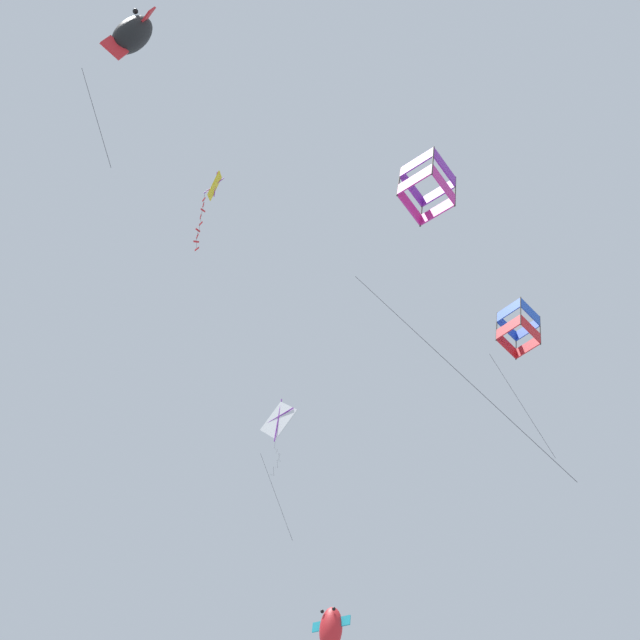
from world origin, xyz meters
name	(u,v)px	position (x,y,z in m)	size (l,w,h in m)	color
kite_box_near_right	(518,328)	(4.89, 6.04, 30.32)	(2.05, 1.89, 6.15)	blue
kite_fish_mid_left	(132,35)	(-1.49, -9.41, 29.79)	(1.93, 1.55, 6.02)	black
kite_diamond_far_centre	(214,188)	(-2.77, -3.13, 31.64)	(0.87, 0.94, 4.07)	yellow
kite_fish_near_left	(331,629)	(-3.57, 8.21, 21.50)	(1.83, 1.30, 4.82)	red
kite_diamond_highest	(279,421)	(-6.07, 8.53, 31.24)	(2.10, 1.09, 6.73)	white
kite_box_upper_right	(427,187)	(4.60, -4.84, 25.55)	(3.96, 3.00, 8.19)	purple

